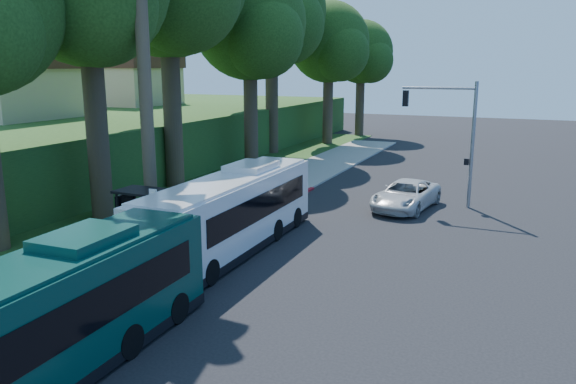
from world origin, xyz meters
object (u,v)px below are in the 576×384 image
at_px(teal_bus, 37,323).
at_px(pickup, 406,195).
at_px(bus_shelter, 150,206).
at_px(white_bus, 233,211).

xyz_separation_m(teal_bus, pickup, (4.45, 21.44, -0.92)).
bearing_deg(teal_bus, pickup, 76.88).
distance_m(teal_bus, pickup, 21.92).
xyz_separation_m(bus_shelter, pickup, (8.86, 11.19, -1.03)).
relative_size(bus_shelter, pickup, 0.57).
bearing_deg(bus_shelter, pickup, 51.63).
bearing_deg(teal_bus, bus_shelter, 111.90).
distance_m(bus_shelter, teal_bus, 11.16).
bearing_deg(teal_bus, white_bus, 92.89).
xyz_separation_m(white_bus, teal_bus, (0.84, -11.25, -0.01)).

